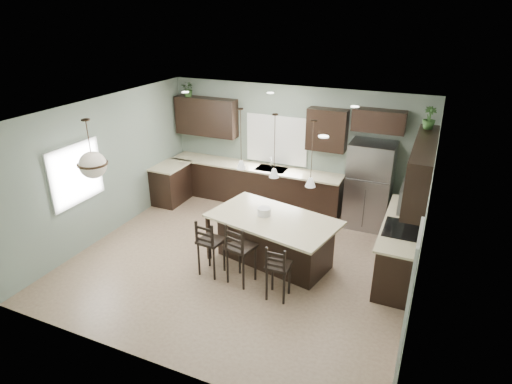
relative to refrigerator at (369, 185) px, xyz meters
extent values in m
plane|color=#9E8466|center=(-1.83, -2.36, -0.93)|extent=(6.00, 6.00, 0.00)
cube|color=white|center=(1.15, -3.91, 0.09)|extent=(0.04, 0.82, 2.04)
cube|color=white|center=(-2.23, 0.37, 0.62)|extent=(1.35, 0.02, 1.00)
cube|color=white|center=(-4.81, -3.16, 0.62)|extent=(0.02, 1.10, 1.00)
cube|color=black|center=(-4.53, -0.66, -0.48)|extent=(0.60, 0.90, 0.90)
cube|color=beige|center=(-4.51, -0.66, -0.01)|extent=(0.66, 0.96, 0.04)
cube|color=black|center=(-2.68, 0.09, -0.48)|extent=(4.20, 0.60, 0.90)
cube|color=beige|center=(-2.68, 0.07, -0.01)|extent=(4.20, 0.66, 0.04)
cube|color=gray|center=(-2.23, 0.07, 0.01)|extent=(0.70, 0.45, 0.01)
cylinder|color=silver|center=(-2.23, 0.04, 0.16)|extent=(0.02, 0.02, 0.28)
cube|color=black|center=(-3.98, 0.22, 1.02)|extent=(1.55, 0.34, 0.90)
cube|color=black|center=(-1.03, 0.22, 1.02)|extent=(0.85, 0.34, 0.90)
cube|color=black|center=(0.02, 0.22, 1.32)|extent=(1.05, 0.34, 0.45)
cube|color=black|center=(0.87, -1.49, -0.48)|extent=(0.60, 2.35, 0.90)
cube|color=beige|center=(0.85, -1.49, -0.01)|extent=(0.66, 2.35, 0.04)
cube|color=black|center=(0.85, -1.76, 0.02)|extent=(0.58, 0.75, 0.02)
cube|color=gray|center=(0.57, -1.76, -0.48)|extent=(0.01, 0.72, 0.60)
cube|color=black|center=(1.00, -1.49, 1.02)|extent=(0.34, 2.35, 0.90)
cube|color=gray|center=(0.95, -1.76, 0.62)|extent=(0.40, 0.75, 0.40)
cube|color=gray|center=(0.00, 0.00, 0.00)|extent=(0.90, 0.74, 1.85)
cube|color=black|center=(-1.28, -2.21, -0.46)|extent=(2.46, 1.72, 0.92)
cylinder|color=silver|center=(-1.48, -2.17, 0.07)|extent=(0.24, 0.24, 0.14)
cube|color=black|center=(-2.15, -2.95, -0.39)|extent=(0.43, 0.43, 1.07)
cube|color=black|center=(-1.56, -2.97, -0.36)|extent=(0.50, 0.50, 1.13)
cube|color=black|center=(-0.83, -3.13, -0.43)|extent=(0.38, 0.38, 1.00)
imported|color=#2A481F|center=(-4.41, 0.19, 1.66)|extent=(0.35, 0.31, 0.36)
imported|color=#305926|center=(0.97, -0.64, 1.67)|extent=(0.28, 0.28, 0.39)
plane|color=slate|center=(-1.83, 0.39, 0.48)|extent=(6.00, 0.00, 6.00)
plane|color=slate|center=(-1.83, -5.11, 0.48)|extent=(6.00, 0.00, 6.00)
plane|color=slate|center=(-4.83, -2.36, 0.48)|extent=(0.00, 5.50, 5.50)
plane|color=slate|center=(1.17, -2.36, 0.48)|extent=(0.00, 5.50, 5.50)
plane|color=white|center=(-1.83, -2.36, 1.87)|extent=(6.00, 6.00, 0.00)
camera|label=1|loc=(1.14, -8.52, 3.44)|focal=30.00mm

